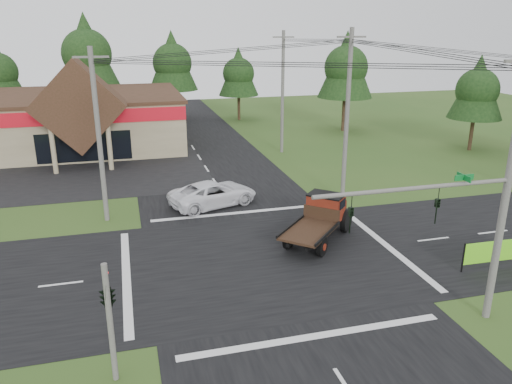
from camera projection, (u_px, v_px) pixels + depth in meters
name	position (u px, v px, depth m)	size (l,w,h in m)	color
ground	(265.00, 260.00, 25.94)	(120.00, 120.00, 0.00)	#2F4E1C
road_ns	(265.00, 260.00, 25.94)	(12.00, 120.00, 0.02)	black
road_ew	(265.00, 260.00, 25.94)	(120.00, 12.00, 0.02)	black
parking_apron	(31.00, 178.00, 39.89)	(28.00, 14.00, 0.02)	black
cvs_building	(25.00, 121.00, 48.27)	(30.40, 18.20, 9.19)	gray
traffic_signal_mast	(465.00, 222.00, 19.10)	(8.12, 0.24, 7.00)	#595651
traffic_signal_corner	(106.00, 286.00, 16.27)	(0.53, 2.48, 4.40)	#595651
utility_pole_nr	(507.00, 189.00, 19.13)	(2.00, 0.30, 11.00)	#595651
utility_pole_nw	(99.00, 135.00, 29.59)	(2.00, 0.30, 10.50)	#595651
utility_pole_ne	(347.00, 115.00, 33.37)	(2.00, 0.30, 11.50)	#595651
utility_pole_n	(283.00, 92.00, 46.24)	(2.00, 0.30, 11.20)	#595651
tree_row_c	(86.00, 51.00, 58.26)	(7.28, 7.28, 13.13)	#332316
tree_row_d	(172.00, 61.00, 62.06)	(6.16, 6.16, 11.11)	#332316
tree_row_e	(238.00, 72.00, 62.63)	(5.04, 5.04, 9.09)	#332316
tree_side_ne	(346.00, 65.00, 55.50)	(6.16, 6.16, 11.11)	#332316
tree_side_e_near	(478.00, 88.00, 46.91)	(5.04, 5.04, 9.09)	#332316
antique_flatbed_truck	(318.00, 220.00, 27.88)	(2.27, 5.94, 2.48)	#5F1B0D
roadside_banner	(502.00, 253.00, 24.91)	(4.55, 0.13, 1.55)	#67D21C
white_pickup	(213.00, 194.00, 33.57)	(2.76, 5.99, 1.67)	white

